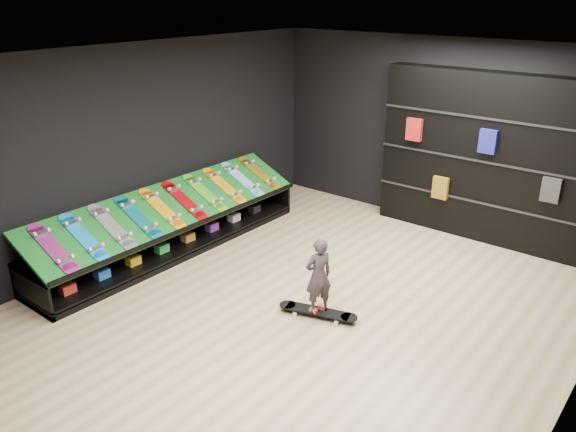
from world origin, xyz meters
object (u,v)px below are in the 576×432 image
Objects in this scene: display_rack at (173,234)px; back_shelving at (483,158)px; floor_skateboard at (318,314)px; child at (318,290)px.

display_rack is 1.40× the size of back_shelving.
display_rack is at bearing 158.83° from floor_skateboard.
back_shelving reaches higher than child.
display_rack is 2.82m from floor_skateboard.
display_rack reaches higher than floor_skateboard.
back_shelving is 3.75m from floor_skateboard.
display_rack is 2.81m from child.
floor_skateboard is at bearing -3.57° from display_rack.
child is (2.81, -0.18, 0.12)m from display_rack.
floor_skateboard is at bearing -98.76° from back_shelving.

